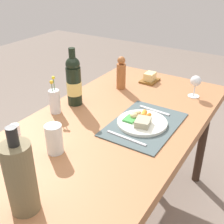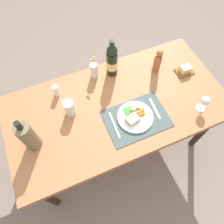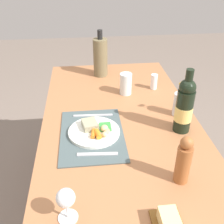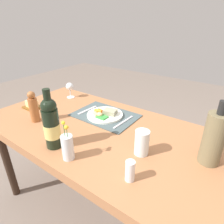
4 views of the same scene
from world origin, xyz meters
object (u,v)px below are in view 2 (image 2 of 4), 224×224
Objects in this scene: dinner_plate at (135,116)px; butter_dish at (185,70)px; flower_vase at (94,70)px; pepper_mill at (158,61)px; knife at (155,109)px; dining_table at (117,110)px; cooler_bottle at (28,136)px; salt_shaker at (56,91)px; water_tumbler at (70,109)px; wine_glass at (205,101)px; wine_bottle at (112,61)px; fork at (114,125)px.

dinner_plate is 1.91× the size of butter_dish.
flower_vase is 0.48m from pepper_mill.
flower_vase is (-0.28, 0.45, 0.06)m from knife.
dining_table is 0.64m from cooler_bottle.
pepper_mill is at bearing -5.85° from salt_shaker.
dining_table is at bearing -156.49° from pepper_mill.
water_tumbler is (-0.39, 0.21, 0.04)m from dinner_plate.
knife is 1.36× the size of wine_glass.
wine_glass is (1.14, -0.19, -0.04)m from cooler_bottle.
dinner_plate is 0.59m from salt_shaker.
water_tumbler is (-0.86, 0.32, -0.03)m from wine_glass.
cooler_bottle reaches higher than wine_glass.
wine_bottle is (-0.45, 0.54, 0.04)m from wine_glass.
wine_glass is 1.00× the size of water_tumbler.
pepper_mill reaches higher than water_tumbler.
pepper_mill is at bearing 13.09° from cooler_bottle.
dining_table is 5.06× the size of cooler_bottle.
butter_dish is at bearing 6.11° from cooler_bottle.
pepper_mill reaches higher than dinner_plate.
flower_vase is at bearing 33.72° from cooler_bottle.
flower_vase is (0.31, 0.05, 0.02)m from salt_shaker.
flower_vase reaches higher than fork.
dinner_plate is 0.47m from pepper_mill.
fork is 0.59m from pepper_mill.
pepper_mill is at bearing 151.85° from butter_dish.
knife is 1.85× the size of salt_shaker.
cooler_bottle is 1.04m from pepper_mill.
pepper_mill is at bearing 23.51° from dining_table.
flower_vase reaches higher than knife.
fork is 0.49m from salt_shaker.
fork is at bearing -54.24° from salt_shaker.
cooler_bottle reaches higher than knife.
knife is at bearing -30.32° from dining_table.
cooler_bottle reaches higher than fork.
salt_shaker reaches higher than knife.
dining_table is 12.18× the size of butter_dish.
water_tumbler reaches higher than dining_table.
cooler_bottle is 0.67m from flower_vase.
pepper_mill is 0.65× the size of wine_bottle.
knife is 0.46m from wine_bottle.
flower_vase reaches higher than salt_shaker.
dining_table is 0.36m from wine_bottle.
cooler_bottle is 0.32m from water_tumbler.
wine_bottle is at bearing 73.90° from dining_table.
dining_table is at bearing 153.68° from knife.
flower_vase reaches higher than water_tumbler.
cooler_bottle is at bearing -127.51° from salt_shaker.
flower_vase reaches higher than dinner_plate.
cooler_bottle is 3.26× the size of salt_shaker.
dinner_plate is 0.69m from cooler_bottle.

